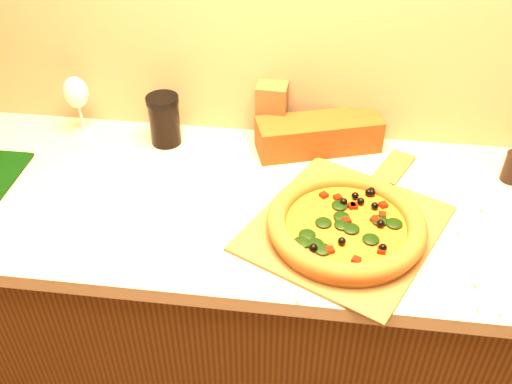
{
  "coord_description": "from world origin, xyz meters",
  "views": [
    {
      "loc": [
        0.07,
        0.3,
        1.82
      ],
      "look_at": [
        -0.07,
        1.38,
        0.96
      ],
      "focal_mm": 40.0,
      "sensor_mm": 36.0,
      "label": 1
    }
  ],
  "objects_px": {
    "pizza_peel": "(348,224)",
    "wine_glass": "(76,94)",
    "dark_jar": "(164,120)",
    "pizza": "(346,224)"
  },
  "relations": [
    {
      "from": "pizza_peel",
      "to": "wine_glass",
      "type": "relative_size",
      "value": 3.57
    },
    {
      "from": "wine_glass",
      "to": "dark_jar",
      "type": "bearing_deg",
      "value": -5.23
    },
    {
      "from": "pizza_peel",
      "to": "wine_glass",
      "type": "xyz_separation_m",
      "value": [
        -0.79,
        0.33,
        0.12
      ]
    },
    {
      "from": "pizza",
      "to": "wine_glass",
      "type": "xyz_separation_m",
      "value": [
        -0.78,
        0.36,
        0.09
      ]
    },
    {
      "from": "wine_glass",
      "to": "dark_jar",
      "type": "height_order",
      "value": "wine_glass"
    },
    {
      "from": "pizza",
      "to": "dark_jar",
      "type": "bearing_deg",
      "value": 146.93
    },
    {
      "from": "pizza",
      "to": "wine_glass",
      "type": "distance_m",
      "value": 0.87
    },
    {
      "from": "pizza_peel",
      "to": "dark_jar",
      "type": "relative_size",
      "value": 4.31
    },
    {
      "from": "pizza",
      "to": "pizza_peel",
      "type": "bearing_deg",
      "value": 77.66
    },
    {
      "from": "wine_glass",
      "to": "pizza_peel",
      "type": "bearing_deg",
      "value": -22.46
    }
  ]
}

